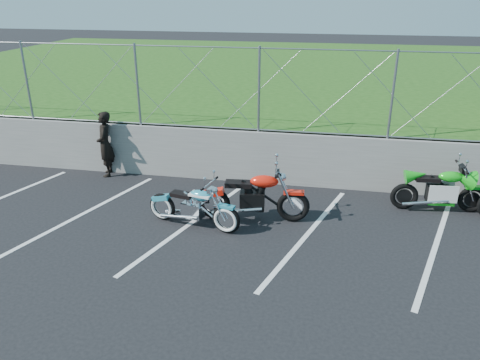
% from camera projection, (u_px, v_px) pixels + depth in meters
% --- Properties ---
extents(ground, '(90.00, 90.00, 0.00)m').
position_uv_depth(ground, '(176.00, 248.00, 8.76)').
color(ground, black).
rests_on(ground, ground).
extents(retaining_wall, '(30.00, 0.22, 1.30)m').
position_uv_depth(retaining_wall, '(218.00, 154.00, 11.69)').
color(retaining_wall, slate).
rests_on(retaining_wall, ground).
extents(grass_field, '(30.00, 20.00, 1.30)m').
position_uv_depth(grass_field, '(270.00, 82.00, 20.77)').
color(grass_field, '#1F4713').
rests_on(grass_field, ground).
extents(chain_link_fence, '(28.00, 0.03, 2.00)m').
position_uv_depth(chain_link_fence, '(217.00, 89.00, 11.06)').
color(chain_link_fence, gray).
rests_on(chain_link_fence, retaining_wall).
extents(parking_lines, '(18.29, 4.31, 0.01)m').
position_uv_depth(parking_lines, '(248.00, 228.00, 9.46)').
color(parking_lines, silver).
rests_on(parking_lines, ground).
extents(cruiser_turquoise, '(2.03, 0.67, 1.02)m').
position_uv_depth(cruiser_turquoise, '(194.00, 208.00, 9.39)').
color(cruiser_turquoise, black).
rests_on(cruiser_turquoise, ground).
extents(naked_orange, '(2.32, 0.79, 1.16)m').
position_uv_depth(naked_orange, '(255.00, 198.00, 9.63)').
color(naked_orange, black).
rests_on(naked_orange, ground).
extents(sportbike_green, '(2.02, 0.72, 1.05)m').
position_uv_depth(sportbike_green, '(440.00, 191.00, 10.06)').
color(sportbike_green, black).
rests_on(sportbike_green, ground).
extents(person_standing, '(0.59, 0.71, 1.67)m').
position_uv_depth(person_standing, '(105.00, 144.00, 11.85)').
color(person_standing, black).
rests_on(person_standing, ground).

